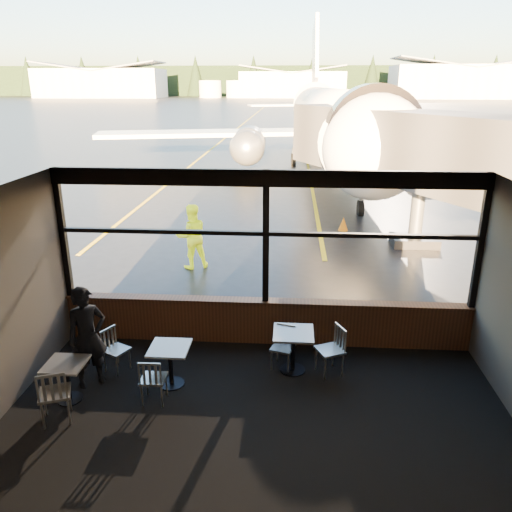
# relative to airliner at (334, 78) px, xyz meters

# --- Properties ---
(ground_plane) EXTENTS (520.00, 520.00, 0.00)m
(ground_plane) POSITION_rel_airliner_xyz_m (-2.80, 97.85, -5.29)
(ground_plane) COLOR black
(ground_plane) RESTS_ON ground
(carpet_floor) EXTENTS (8.00, 6.00, 0.01)m
(carpet_floor) POSITION_rel_airliner_xyz_m (-2.80, -25.15, -5.28)
(carpet_floor) COLOR black
(carpet_floor) RESTS_ON ground
(ceiling) EXTENTS (8.00, 6.00, 0.04)m
(ceiling) POSITION_rel_airliner_xyz_m (-2.80, -25.15, -1.79)
(ceiling) COLOR #38332D
(ceiling) RESTS_ON ground
(window_sill) EXTENTS (8.00, 0.28, 0.90)m
(window_sill) POSITION_rel_airliner_xyz_m (-2.80, -22.15, -4.84)
(window_sill) COLOR #532C19
(window_sill) RESTS_ON ground
(window_header) EXTENTS (8.00, 0.18, 0.30)m
(window_header) POSITION_rel_airliner_xyz_m (-2.80, -22.15, -1.94)
(window_header) COLOR black
(window_header) RESTS_ON ground
(mullion_left) EXTENTS (0.12, 0.12, 2.60)m
(mullion_left) POSITION_rel_airliner_xyz_m (-6.75, -22.15, -3.09)
(mullion_left) COLOR black
(mullion_left) RESTS_ON ground
(mullion_centre) EXTENTS (0.12, 0.12, 2.60)m
(mullion_centre) POSITION_rel_airliner_xyz_m (-2.80, -22.15, -3.09)
(mullion_centre) COLOR black
(mullion_centre) RESTS_ON ground
(mullion_right) EXTENTS (0.12, 0.12, 2.60)m
(mullion_right) POSITION_rel_airliner_xyz_m (1.15, -22.15, -3.09)
(mullion_right) COLOR black
(mullion_right) RESTS_ON ground
(window_transom) EXTENTS (8.00, 0.10, 0.08)m
(window_transom) POSITION_rel_airliner_xyz_m (-2.80, -22.15, -2.99)
(window_transom) COLOR black
(window_transom) RESTS_ON ground
(airliner) EXTENTS (30.07, 35.63, 10.57)m
(airliner) POSITION_rel_airliner_xyz_m (0.00, 0.00, 0.00)
(airliner) COLOR silver
(airliner) RESTS_ON ground_plane
(jet_bridge) EXTENTS (8.62, 10.54, 4.60)m
(jet_bridge) POSITION_rel_airliner_xyz_m (0.80, -16.65, -2.99)
(jet_bridge) COLOR #2E2E31
(jet_bridge) RESTS_ON ground_plane
(cafe_table_near) EXTENTS (0.71, 0.71, 0.79)m
(cafe_table_near) POSITION_rel_airliner_xyz_m (-2.25, -23.17, -4.89)
(cafe_table_near) COLOR #A39E95
(cafe_table_near) RESTS_ON carpet_floor
(cafe_table_mid) EXTENTS (0.67, 0.67, 0.74)m
(cafe_table_mid) POSITION_rel_airliner_xyz_m (-4.35, -23.77, -4.92)
(cafe_table_mid) COLOR #9C978F
(cafe_table_mid) RESTS_ON carpet_floor
(cafe_table_left) EXTENTS (0.63, 0.63, 0.70)m
(cafe_table_left) POSITION_rel_airliner_xyz_m (-5.93, -24.33, -4.94)
(cafe_table_left) COLOR gray
(cafe_table_left) RESTS_ON carpet_floor
(chair_near_e) EXTENTS (0.66, 0.66, 0.91)m
(chair_near_e) POSITION_rel_airliner_xyz_m (-1.59, -23.20, -4.83)
(chair_near_e) COLOR beige
(chair_near_e) RESTS_ON carpet_floor
(chair_near_n) EXTENTS (0.56, 0.56, 0.82)m
(chair_near_n) POSITION_rel_airliner_xyz_m (-2.43, -23.08, -4.88)
(chair_near_n) COLOR beige
(chair_near_n) RESTS_ON carpet_floor
(chair_mid_s) EXTENTS (0.47, 0.47, 0.84)m
(chair_mid_s) POSITION_rel_airliner_xyz_m (-4.51, -24.26, -4.87)
(chair_mid_s) COLOR #B7B3A5
(chair_mid_s) RESTS_ON carpet_floor
(chair_mid_w) EXTENTS (0.60, 0.60, 0.81)m
(chair_mid_w) POSITION_rel_airliner_xyz_m (-5.43, -23.38, -4.88)
(chair_mid_w) COLOR beige
(chair_mid_w) RESTS_ON carpet_floor
(chair_left_s) EXTENTS (0.68, 0.68, 0.95)m
(chair_left_s) POSITION_rel_airliner_xyz_m (-5.89, -24.85, -4.81)
(chair_left_s) COLOR beige
(chair_left_s) RESTS_ON carpet_floor
(passenger) EXTENTS (0.78, 0.75, 1.81)m
(passenger) POSITION_rel_airliner_xyz_m (-5.74, -23.83, -4.38)
(passenger) COLOR black
(passenger) RESTS_ON carpet_floor
(ground_crew) EXTENTS (1.09, 0.99, 1.83)m
(ground_crew) POSITION_rel_airliner_xyz_m (-5.10, -17.91, -4.37)
(ground_crew) COLOR #BFF219
(ground_crew) RESTS_ON ground_plane
(cone_nose) EXTENTS (0.35, 0.35, 0.49)m
(cone_nose) POSITION_rel_airliner_xyz_m (-0.46, -13.81, -5.04)
(cone_nose) COLOR #E64E07
(cone_nose) RESTS_ON ground_plane
(hangar_left) EXTENTS (45.00, 18.00, 11.00)m
(hangar_left) POSITION_rel_airliner_xyz_m (-72.80, 157.85, 0.21)
(hangar_left) COLOR silver
(hangar_left) RESTS_ON ground_plane
(hangar_mid) EXTENTS (38.00, 15.00, 10.00)m
(hangar_mid) POSITION_rel_airliner_xyz_m (-2.80, 162.85, -0.29)
(hangar_mid) COLOR silver
(hangar_mid) RESTS_ON ground_plane
(hangar_right) EXTENTS (50.00, 20.00, 12.00)m
(hangar_right) POSITION_rel_airliner_xyz_m (57.20, 155.85, 0.71)
(hangar_right) COLOR silver
(hangar_right) RESTS_ON ground_plane
(fuel_tank_a) EXTENTS (8.00, 8.00, 6.00)m
(fuel_tank_a) POSITION_rel_airliner_xyz_m (-32.80, 159.85, -2.29)
(fuel_tank_a) COLOR silver
(fuel_tank_a) RESTS_ON ground_plane
(fuel_tank_b) EXTENTS (8.00, 8.00, 6.00)m
(fuel_tank_b) POSITION_rel_airliner_xyz_m (-22.80, 159.85, -2.29)
(fuel_tank_b) COLOR silver
(fuel_tank_b) RESTS_ON ground_plane
(fuel_tank_c) EXTENTS (8.00, 8.00, 6.00)m
(fuel_tank_c) POSITION_rel_airliner_xyz_m (-12.80, 159.85, -2.29)
(fuel_tank_c) COLOR silver
(fuel_tank_c) RESTS_ON ground_plane
(treeline) EXTENTS (360.00, 3.00, 12.00)m
(treeline) POSITION_rel_airliner_xyz_m (-2.80, 187.85, 0.71)
(treeline) COLOR black
(treeline) RESTS_ON ground_plane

